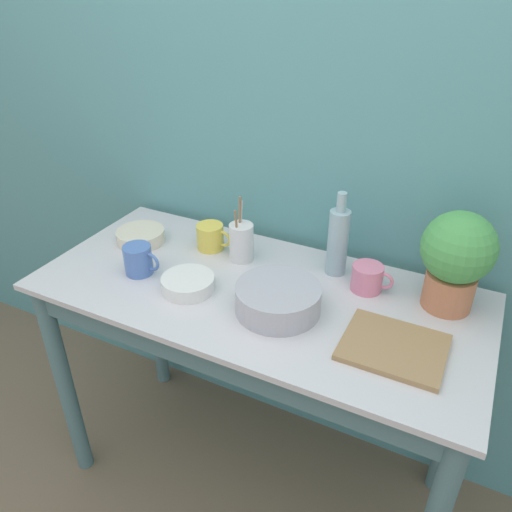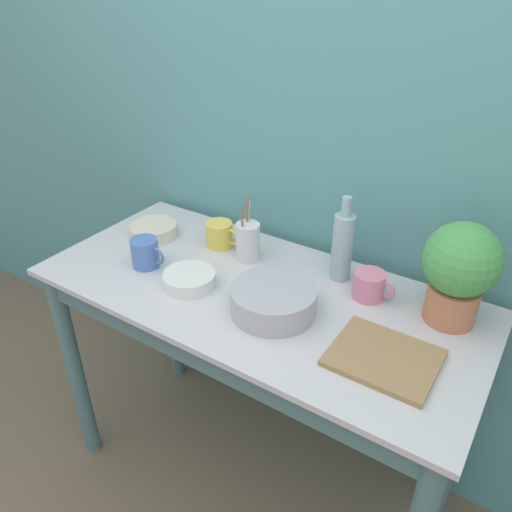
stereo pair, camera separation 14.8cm
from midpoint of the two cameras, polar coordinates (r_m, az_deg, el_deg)
name	(u,v)px [view 1 (the left image)]	position (r m, az deg, el deg)	size (l,w,h in m)	color
wall_back	(306,158)	(1.70, 3.24, 11.03)	(6.00, 0.05, 2.40)	teal
counter_table	(253,340)	(1.64, -3.01, -9.68)	(1.39, 0.64, 0.90)	slate
potted_plant	(456,257)	(1.46, 19.31, -0.15)	(0.20, 0.20, 0.30)	#B7704C
bowl_wash_large	(278,299)	(1.43, -0.42, -5.01)	(0.25, 0.25, 0.08)	#A8A8B2
bottle_tall	(338,241)	(1.57, 6.71, 1.68)	(0.07, 0.07, 0.28)	#93B2BC
mug_yellow	(211,237)	(1.75, -7.61, 2.13)	(0.13, 0.09, 0.09)	#E5CC4C
mug_blue	(139,260)	(1.66, -15.76, -0.49)	(0.13, 0.09, 0.10)	#4C70B7
mug_pink	(368,278)	(1.54, 9.99, -2.56)	(0.13, 0.10, 0.08)	pink
bowl_small_enamel_white	(188,283)	(1.55, -10.49, -3.18)	(0.16, 0.16, 0.04)	silver
bowl_small_cream	(141,236)	(1.85, -15.29, 2.15)	(0.17, 0.17, 0.04)	beige
utensil_cup	(241,242)	(1.66, -4.23, 1.56)	(0.08, 0.08, 0.22)	silver
tray_board	(394,347)	(1.35, 12.43, -10.25)	(0.26, 0.22, 0.02)	#99754C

